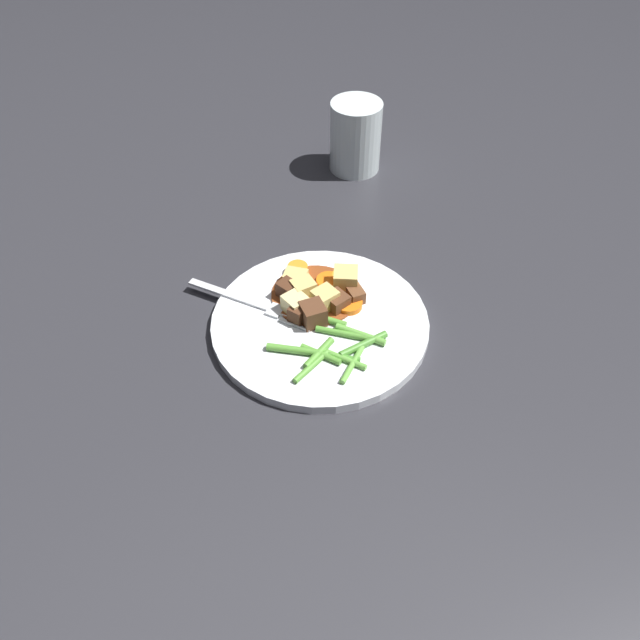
{
  "coord_description": "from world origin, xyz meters",
  "views": [
    {
      "loc": [
        -0.54,
        0.18,
        0.58
      ],
      "look_at": [
        0.0,
        0.0,
        0.01
      ],
      "focal_mm": 37.1,
      "sensor_mm": 36.0,
      "label": 1
    }
  ],
  "objects": [
    {
      "name": "ground_plane",
      "position": [
        0.0,
        0.0,
        0.0
      ],
      "size": [
        3.0,
        3.0,
        0.0
      ],
      "primitive_type": "plane",
      "color": "#2D2D33"
    },
    {
      "name": "dinner_plate",
      "position": [
        0.0,
        0.0,
        0.01
      ],
      "size": [
        0.27,
        0.27,
        0.01
      ],
      "primitive_type": "cylinder",
      "color": "white",
      "rests_on": "ground_plane"
    },
    {
      "name": "stew_sauce",
      "position": [
        0.04,
        -0.01,
        0.01
      ],
      "size": [
        0.11,
        0.11,
        0.0
      ],
      "primitive_type": "cylinder",
      "color": "brown",
      "rests_on": "dinner_plate"
    },
    {
      "name": "carrot_slice_0",
      "position": [
        0.03,
        -0.01,
        0.02
      ],
      "size": [
        0.04,
        0.04,
        0.01
      ],
      "primitive_type": "cylinder",
      "rotation": [
        0.0,
        0.0,
        0.83
      ],
      "color": "orange",
      "rests_on": "dinner_plate"
    },
    {
      "name": "carrot_slice_1",
      "position": [
        0.09,
        -0.0,
        0.02
      ],
      "size": [
        0.03,
        0.03,
        0.01
      ],
      "primitive_type": "cylinder",
      "rotation": [
        0.0,
        0.0,
        1.87
      ],
      "color": "orange",
      "rests_on": "dinner_plate"
    },
    {
      "name": "carrot_slice_2",
      "position": [
        0.06,
        -0.05,
        0.02
      ],
      "size": [
        0.04,
        0.04,
        0.01
      ],
      "primitive_type": "cylinder",
      "rotation": [
        0.0,
        0.0,
        2.21
      ],
      "color": "orange",
      "rests_on": "dinner_plate"
    },
    {
      "name": "carrot_slice_3",
      "position": [
        0.06,
        -0.03,
        0.02
      ],
      "size": [
        0.05,
        0.05,
        0.01
      ],
      "primitive_type": "cylinder",
      "rotation": [
        0.0,
        0.0,
        2.27
      ],
      "color": "orange",
      "rests_on": "dinner_plate"
    },
    {
      "name": "carrot_slice_4",
      "position": [
        0.01,
        -0.04,
        0.02
      ],
      "size": [
        0.04,
        0.04,
        0.01
      ],
      "primitive_type": "cylinder",
      "rotation": [
        0.0,
        0.0,
        1.54
      ],
      "color": "orange",
      "rests_on": "dinner_plate"
    },
    {
      "name": "potato_chunk_0",
      "position": [
        0.07,
        0.01,
        0.02
      ],
      "size": [
        0.03,
        0.04,
        0.02
      ],
      "primitive_type": "cube",
      "rotation": [
        0.0,
        0.0,
        2.56
      ],
      "color": "#DBBC6B",
      "rests_on": "dinner_plate"
    },
    {
      "name": "potato_chunk_1",
      "position": [
        0.04,
        -0.05,
        0.03
      ],
      "size": [
        0.04,
        0.04,
        0.03
      ],
      "primitive_type": "cube",
      "rotation": [
        0.0,
        0.0,
        4.33
      ],
      "color": "#DBBC6B",
      "rests_on": "dinner_plate"
    },
    {
      "name": "potato_chunk_2",
      "position": [
        0.02,
        0.02,
        0.03
      ],
      "size": [
        0.04,
        0.03,
        0.03
      ],
      "primitive_type": "cube",
      "rotation": [
        0.0,
        0.0,
        0.37
      ],
      "color": "#EAD68C",
      "rests_on": "dinner_plate"
    },
    {
      "name": "potato_chunk_3",
      "position": [
        0.02,
        -0.01,
        0.03
      ],
      "size": [
        0.03,
        0.03,
        0.03
      ],
      "primitive_type": "cube",
      "rotation": [
        0.0,
        0.0,
        1.93
      ],
      "color": "#DBBC6B",
      "rests_on": "dinner_plate"
    },
    {
      "name": "potato_chunk_4",
      "position": [
        0.05,
        0.01,
        0.03
      ],
      "size": [
        0.03,
        0.03,
        0.03
      ],
      "primitive_type": "cube",
      "rotation": [
        0.0,
        0.0,
        1.75
      ],
      "color": "#DBBC6B",
      "rests_on": "dinner_plate"
    },
    {
      "name": "meat_chunk_0",
      "position": [
        0.01,
        -0.03,
        0.02
      ],
      "size": [
        0.03,
        0.03,
        0.02
      ],
      "primitive_type": "cube",
      "rotation": [
        0.0,
        0.0,
        5.1
      ],
      "color": "#56331E",
      "rests_on": "dinner_plate"
    },
    {
      "name": "meat_chunk_1",
      "position": [
        0.05,
        0.03,
        0.02
      ],
      "size": [
        0.03,
        0.03,
        0.02
      ],
      "primitive_type": "cube",
      "rotation": [
        0.0,
        0.0,
        5.23
      ],
      "color": "#4C2B19",
      "rests_on": "dinner_plate"
    },
    {
      "name": "meat_chunk_2",
      "position": [
        0.01,
        0.03,
        0.02
      ],
      "size": [
        0.03,
        0.03,
        0.02
      ],
      "primitive_type": "cube",
      "rotation": [
        0.0,
        0.0,
        0.64
      ],
      "color": "#4C2B19",
      "rests_on": "dinner_plate"
    },
    {
      "name": "meat_chunk_3",
      "position": [
        0.0,
        0.01,
        0.03
      ],
      "size": [
        0.03,
        0.03,
        0.03
      ],
      "primitive_type": "cube",
      "rotation": [
        0.0,
        0.0,
        4.77
      ],
      "color": "#56331E",
      "rests_on": "dinner_plate"
    },
    {
      "name": "meat_chunk_4",
      "position": [
        0.02,
        -0.05,
        0.02
      ],
      "size": [
        0.03,
        0.02,
        0.02
      ],
      "primitive_type": "cube",
      "rotation": [
        0.0,
        0.0,
        1.64
      ],
      "color": "brown",
      "rests_on": "dinner_plate"
    },
    {
      "name": "green_bean_0",
      "position": [
        -0.06,
        0.0,
        0.02
      ],
      "size": [
        0.03,
        0.05,
        0.01
      ],
      "primitive_type": "cylinder",
      "rotation": [
        0.0,
        1.57,
        4.16
      ],
      "color": "#4C8E33",
      "rests_on": "dinner_plate"
    },
    {
      "name": "green_bean_1",
      "position": [
        -0.0,
        0.0,
        0.02
      ],
      "size": [
        0.05,
        0.06,
        0.01
      ],
      "primitive_type": "cylinder",
      "rotation": [
        0.0,
        1.57,
        4.0
      ],
      "color": "#599E38",
      "rests_on": "dinner_plate"
    },
    {
      "name": "green_bean_2",
      "position": [
        -0.03,
        -0.02,
        0.02
      ],
      "size": [
        0.05,
        0.06,
        0.01
      ],
      "primitive_type": "cylinder",
      "rotation": [
        0.0,
        1.57,
        4.12
      ],
      "color": "#599E38",
      "rests_on": "dinner_plate"
    },
    {
      "name": "green_bean_3",
      "position": [
        -0.06,
        -0.03,
        0.02
      ],
      "size": [
        0.02,
        0.06,
        0.01
      ],
      "primitive_type": "cylinder",
      "rotation": [
        0.0,
        1.57,
        4.94
      ],
      "color": "#4C8E33",
      "rests_on": "dinner_plate"
    },
    {
      "name": "green_bean_4",
      "position": [
        -0.07,
        -0.01,
        0.02
      ],
      "size": [
        0.04,
        0.04,
        0.01
      ],
      "primitive_type": "cylinder",
      "rotation": [
        0.0,
        1.57,
        3.89
      ],
      "color": "#66AD42",
      "rests_on": "dinner_plate"
    },
    {
      "name": "green_bean_5",
      "position": [
        -0.06,
        0.02,
        0.02
      ],
      "size": [
        0.04,
        0.04,
        0.01
      ],
      "primitive_type": "cylinder",
      "rotation": [
        0.0,
        1.57,
        3.87
      ],
      "color": "#599E38",
      "rests_on": "dinner_plate"
    },
    {
      "name": "green_bean_6",
      "position": [
        -0.08,
        -0.01,
        0.02
      ],
      "size": [
        0.05,
        0.05,
        0.01
      ],
      "primitive_type": "cylinder",
      "rotation": [
        0.0,
        1.57,
        5.52
      ],
      "color": "#66AD42",
      "rests_on": "dinner_plate"
    },
    {
      "name": "green_bean_7",
      "position": [
        -0.05,
        0.02,
        0.02
      ],
      "size": [
        0.04,
        0.05,
        0.01
      ],
      "primitive_type": "cylinder",
      "rotation": [
        0.0,
        1.57,
        5.34
      ],
      "color": "#599E38",
      "rests_on": "dinner_plate"
    },
    {
      "name": "green_bean_8",
      "position": [
        -0.04,
        -0.04,
        0.02
      ],
      "size": [
        0.05,
        0.05,
        0.01
      ],
      "primitive_type": "cylinder",
      "rotation": [
        0.0,
        1.57,
        3.94
      ],
      "color": "#66AD42",
      "rests_on": "dinner_plate"
    },
    {
      "name": "green_bean_9",
      "position": [
        -0.07,
        0.03,
        0.02
      ],
      "size": [
        0.04,
        0.05,
        0.01
      ],
      "primitive_type": "cylinder",
      "rotation": [
        0.0,
        1.57,
        5.26
      ],
      "color": "#599E38",
      "rests_on": "dinner_plate"
    },
    {
      "name": "green_bean_10",
      "position": [
        -0.04,
        0.05,
        0.02
      ],
      "size": [
        0.04,
        0.06,
        0.01
      ],
      "primitive_type": "cylinder",
      "rotation": [
        0.0,
        1.57,
        4.22
      ],
      "color": "#599E38",
      "rests_on": "dinner_plate"
    },
    {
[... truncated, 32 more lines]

